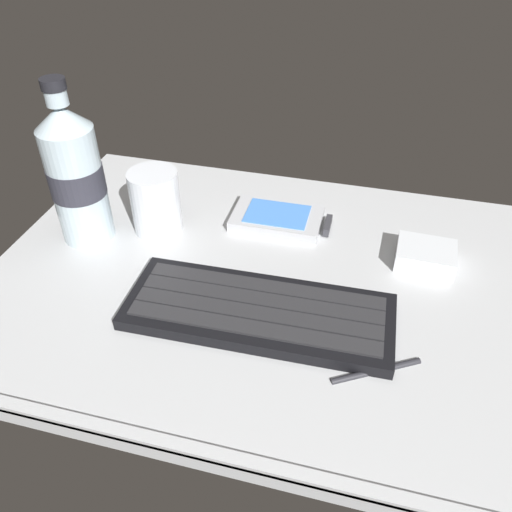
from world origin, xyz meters
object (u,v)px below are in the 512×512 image
object	(u,v)px
juice_cup	(156,204)
charger_block	(425,255)
handheld_device	(282,219)
stylus_pen	(377,369)
keyboard	(259,311)
water_bottle	(75,175)

from	to	relation	value
juice_cup	charger_block	world-z (taller)	juice_cup
handheld_device	charger_block	distance (cm)	19.23
charger_block	stylus_pen	size ratio (longest dim) A/B	0.74
juice_cup	charger_block	bearing A→B (deg)	2.18
keyboard	juice_cup	bearing A→B (deg)	143.22
keyboard	charger_block	size ratio (longest dim) A/B	4.18
water_bottle	charger_block	xyz separation A→B (cm)	(42.85, 4.85, -7.81)
water_bottle	stylus_pen	distance (cm)	41.65
water_bottle	stylus_pen	size ratio (longest dim) A/B	2.19
keyboard	charger_block	world-z (taller)	charger_block
stylus_pen	keyboard	bearing A→B (deg)	130.66
keyboard	juice_cup	xyz separation A→B (cm)	(-17.01, 12.71, 3.10)
water_bottle	stylus_pen	xyz separation A→B (cm)	(38.40, -13.62, -8.66)
handheld_device	charger_block	world-z (taller)	charger_block
keyboard	handheld_device	xyz separation A→B (cm)	(-1.33, 18.06, -0.08)
water_bottle	charger_block	size ratio (longest dim) A/B	2.97
stylus_pen	charger_block	bearing A→B (deg)	45.96
juice_cup	stylus_pen	bearing A→B (deg)	-29.75
keyboard	water_bottle	bearing A→B (deg)	160.12
water_bottle	stylus_pen	world-z (taller)	water_bottle
handheld_device	charger_block	size ratio (longest dim) A/B	1.83
juice_cup	stylus_pen	world-z (taller)	juice_cup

